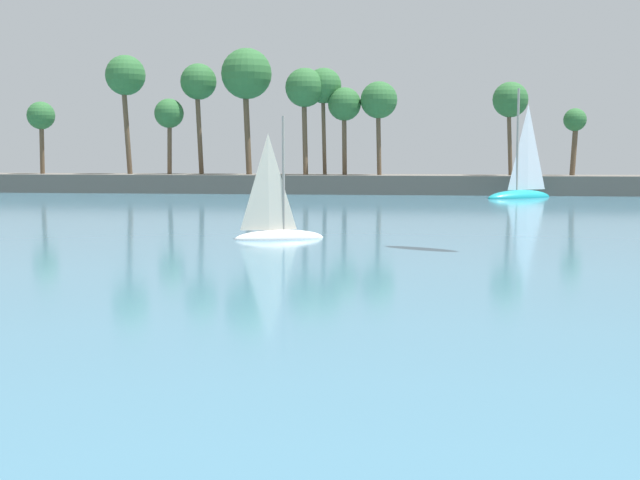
% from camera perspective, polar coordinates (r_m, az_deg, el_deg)
% --- Properties ---
extents(sea, '(220.00, 112.21, 0.06)m').
position_cam_1_polar(sea, '(64.13, 3.98, 2.40)').
color(sea, teal).
rests_on(sea, ground).
extents(palm_headland, '(99.90, 6.03, 13.66)m').
position_cam_1_polar(palm_headland, '(80.27, 2.72, 5.81)').
color(palm_headland, '#605B54').
rests_on(palm_headland, ground).
extents(sailboat_near_shore, '(4.20, 2.57, 5.85)m').
position_cam_1_polar(sailboat_near_shore, '(38.19, -2.86, 0.88)').
color(sailboat_near_shore, white).
rests_on(sailboat_near_shore, sea).
extents(sailboat_mid_bay, '(6.58, 5.76, 9.81)m').
position_cam_1_polar(sailboat_mid_bay, '(74.28, 13.23, 3.44)').
color(sailboat_mid_bay, teal).
rests_on(sailboat_mid_bay, sea).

